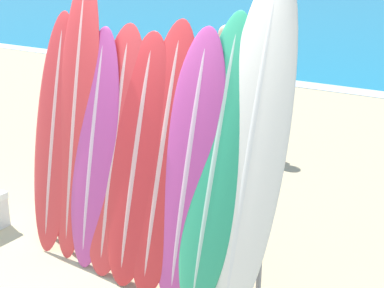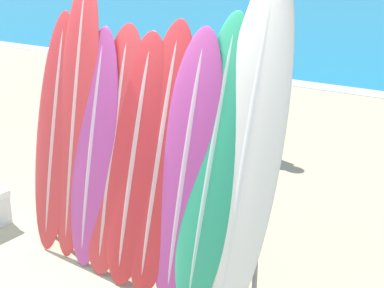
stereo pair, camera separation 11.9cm
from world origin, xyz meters
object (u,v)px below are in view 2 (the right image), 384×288
object	(u,v)px
surfboard_slot_7	(212,168)
surfboard_slot_5	(160,160)
surfboard_slot_1	(76,119)
surfboard_slot_8	(247,151)
surfboard_rack	(139,220)
surfboard_slot_0	(56,134)
surfboard_slot_6	(186,170)
surfboard_slot_3	(114,152)
person_near_water	(231,82)
surfboard_slot_2	(93,150)
surfboard_slot_4	(135,161)

from	to	relation	value
surfboard_slot_7	surfboard_slot_5	bearing A→B (deg)	-178.77
surfboard_slot_1	surfboard_slot_8	world-z (taller)	surfboard_slot_8
surfboard_rack	surfboard_slot_1	world-z (taller)	surfboard_slot_1
surfboard_rack	surfboard_slot_0	bearing A→B (deg)	179.80
surfboard_slot_6	surfboard_slot_7	distance (m)	0.23
surfboard_slot_3	person_near_water	bearing A→B (deg)	104.19
surfboard_slot_2	person_near_water	bearing A→B (deg)	100.56
surfboard_slot_8	person_near_water	world-z (taller)	surfboard_slot_8
surfboard_slot_2	surfboard_slot_3	distance (m)	0.22
surfboard_slot_4	surfboard_rack	bearing A→B (deg)	24.85
surfboard_slot_7	person_near_water	bearing A→B (deg)	118.73
surfboard_slot_4	surfboard_slot_0	bearing A→B (deg)	179.49
surfboard_slot_4	surfboard_slot_5	distance (m)	0.25
surfboard_slot_1	surfboard_slot_3	xyz separation A→B (m)	(0.46, -0.03, -0.21)
surfboard_slot_4	surfboard_slot_6	bearing A→B (deg)	0.91
surfboard_rack	surfboard_slot_8	bearing A→B (deg)	4.48
surfboard_slot_6	surfboard_slot_7	size ratio (longest dim) A/B	0.95
surfboard_slot_3	surfboard_slot_1	bearing A→B (deg)	176.73
surfboard_rack	surfboard_slot_1	distance (m)	1.05
surfboard_slot_1	surfboard_slot_2	xyz separation A→B (m)	(0.24, -0.05, -0.22)
surfboard_slot_1	surfboard_slot_3	distance (m)	0.51
surfboard_slot_5	surfboard_slot_8	world-z (taller)	surfboard_slot_8
surfboard_slot_0	surfboard_slot_2	world-z (taller)	surfboard_slot_0
surfboard_slot_0	surfboard_slot_3	xyz separation A→B (m)	(0.71, 0.01, -0.03)
surfboard_slot_0	surfboard_slot_3	bearing A→B (deg)	0.42
surfboard_slot_0	surfboard_slot_8	distance (m)	1.97
surfboard_slot_2	surfboard_slot_4	xyz separation A→B (m)	(0.47, 0.01, -0.00)
surfboard_slot_0	person_near_water	distance (m)	3.37
surfboard_slot_5	surfboard_slot_7	bearing A→B (deg)	1.23
surfboard_slot_6	person_near_water	bearing A→B (deg)	115.58
surfboard_rack	surfboard_slot_4	distance (m)	0.54
surfboard_slot_4	person_near_water	size ratio (longest dim) A/B	1.18
surfboard_slot_1	surfboard_slot_4	xyz separation A→B (m)	(0.71, -0.04, -0.23)
surfboard_rack	surfboard_slot_6	size ratio (longest dim) A/B	1.07
surfboard_slot_0	surfboard_slot_1	bearing A→B (deg)	7.17
surfboard_rack	person_near_water	distance (m)	3.57
surfboard_rack	surfboard_slot_7	world-z (taller)	surfboard_slot_7
surfboard_slot_2	surfboard_slot_4	size ratio (longest dim) A/B	1.00
surfboard_rack	surfboard_slot_3	size ratio (longest dim) A/B	1.08
surfboard_slot_4	surfboard_slot_1	bearing A→B (deg)	176.77
surfboard_slot_1	surfboard_slot_7	xyz separation A→B (m)	(1.44, -0.01, -0.13)
surfboard_rack	surfboard_slot_0	xyz separation A→B (m)	(-0.98, 0.00, 0.59)
surfboard_rack	person_near_water	bearing A→B (deg)	108.27
surfboard_slot_0	surfboard_slot_6	size ratio (longest dim) A/B	1.02
surfboard_slot_0	surfboard_slot_7	bearing A→B (deg)	0.74
surfboard_rack	surfboard_slot_2	size ratio (longest dim) A/B	1.10
surfboard_rack	person_near_water	size ratio (longest dim) A/B	1.30
surfboard_slot_1	surfboard_slot_8	size ratio (longest dim) A/B	0.97
surfboard_slot_8	surfboard_slot_3	bearing A→B (deg)	-176.86
surfboard_slot_3	surfboard_slot_4	bearing A→B (deg)	-3.15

